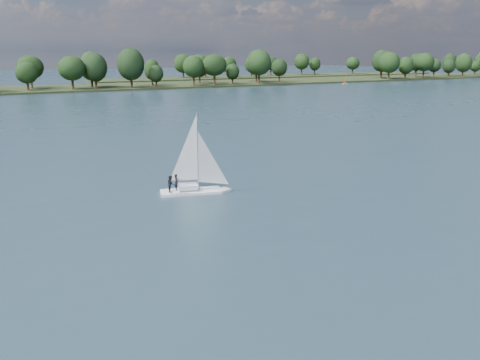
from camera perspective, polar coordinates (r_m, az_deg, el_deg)
name	(u,v)px	position (r m, az deg, el deg)	size (l,w,h in m)	color
ground	(28,131)	(110.75, -21.65, 4.92)	(700.00, 700.00, 0.00)	#233342
far_shore_back	(277,77)	(320.48, 3.96, 10.94)	(220.00, 30.00, 1.40)	black
sailboat	(191,171)	(57.01, -5.22, 1.01)	(7.20, 3.70, 9.13)	white
dinghy_orange	(345,82)	(256.39, 11.17, 10.26)	(2.51, 1.12, 3.92)	silver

